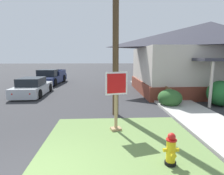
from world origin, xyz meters
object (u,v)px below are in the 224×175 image
Objects in this scene: stop_sign at (116,102)px; parked_sedan_silver at (33,88)px; manhole_cover at (75,137)px; pickup_truck_navy at (50,78)px; street_bench at (168,93)px; utility_pole at (116,5)px; fire_hydrant at (171,150)px.

parked_sedan_silver is at bearing 127.85° from stop_sign.
stop_sign reaches higher than manhole_cover.
pickup_truck_navy is (-5.66, 12.54, -0.49)m from stop_sign.
stop_sign is at bearing -128.35° from street_bench.
pickup_truck_navy is at bearing 108.31° from manhole_cover.
parked_sedan_silver is 8.50m from utility_pole.
stop_sign reaches higher than pickup_truck_navy.
pickup_truck_navy is (-0.29, 5.62, 0.08)m from parked_sedan_silver.
parked_sedan_silver is (-5.37, 6.92, -0.57)m from stop_sign.
parked_sedan_silver is 0.45× the size of utility_pole.
street_bench is 0.19× the size of utility_pole.
stop_sign is at bearing 117.26° from fire_hydrant.
street_bench is (9.05, -8.26, -0.02)m from pickup_truck_navy.
parked_sedan_silver is 5.63m from pickup_truck_navy.
utility_pole is (5.79, -10.46, 4.23)m from pickup_truck_navy.
utility_pole is at bearing 57.24° from manhole_cover.
parked_sedan_silver is at bearing 118.72° from manhole_cover.
manhole_cover is at bearing 143.25° from fire_hydrant.
fire_hydrant is 6.88m from street_bench.
utility_pole reaches higher than stop_sign.
parked_sedan_silver reaches higher than street_bench.
manhole_cover is 8.26m from parked_sedan_silver.
pickup_truck_navy reaches higher than manhole_cover.
stop_sign is 1.82m from manhole_cover.
stop_sign is (-1.15, 2.23, 0.65)m from fire_hydrant.
fire_hydrant is 2.59m from stop_sign.
utility_pole is at bearing -145.95° from street_bench.
parked_sedan_silver is 0.76× the size of pickup_truck_navy.
street_bench is (2.23, 6.50, 0.14)m from fire_hydrant.
stop_sign is at bearing -93.48° from utility_pole.
fire_hydrant is at bearing -62.74° from stop_sign.
manhole_cover is 6.66m from street_bench.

